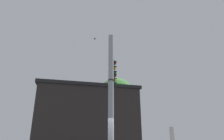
% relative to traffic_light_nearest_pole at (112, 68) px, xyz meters
% --- Properties ---
extents(signal_pole, '(0.30, 0.30, 7.24)m').
position_rel_traffic_light_nearest_pole_xyz_m(signal_pole, '(1.84, -0.16, -2.27)').
color(signal_pole, gray).
rests_on(signal_pole, ground).
extents(mast_arm, '(5.05, 0.59, 0.21)m').
position_rel_traffic_light_nearest_pole_xyz_m(mast_arm, '(-0.68, 0.03, 0.81)').
color(mast_arm, gray).
extents(traffic_light_nearest_pole, '(0.54, 0.49, 1.31)m').
position_rel_traffic_light_nearest_pole_xyz_m(traffic_light_nearest_pole, '(0.00, 0.00, 0.00)').
color(traffic_light_nearest_pole, black).
extents(traffic_light_mid_inner, '(0.54, 0.49, 1.31)m').
position_rel_traffic_light_nearest_pole_xyz_m(traffic_light_mid_inner, '(-2.72, 0.20, 0.00)').
color(traffic_light_mid_inner, black).
extents(street_name_sign, '(1.48, 0.34, 0.22)m').
position_rel_traffic_light_nearest_pole_xyz_m(street_name_sign, '(1.49, -0.13, -1.39)').
color(street_name_sign, '#147238').
extents(bird_flying, '(0.31, 0.19, 0.08)m').
position_rel_traffic_light_nearest_pole_xyz_m(bird_flying, '(-2.50, -1.33, 3.51)').
color(bird_flying, '#4C4742').
extents(storefront_building, '(8.10, 10.62, 6.32)m').
position_rel_traffic_light_nearest_pole_xyz_m(storefront_building, '(-7.77, -2.16, -2.73)').
color(storefront_building, '#282321').
rests_on(storefront_building, ground).
extents(tree_by_storefront, '(3.68, 3.68, 7.47)m').
position_rel_traffic_light_nearest_pole_xyz_m(tree_by_storefront, '(-7.57, 0.83, -0.31)').
color(tree_by_storefront, '#4C3823').
rests_on(tree_by_storefront, ground).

